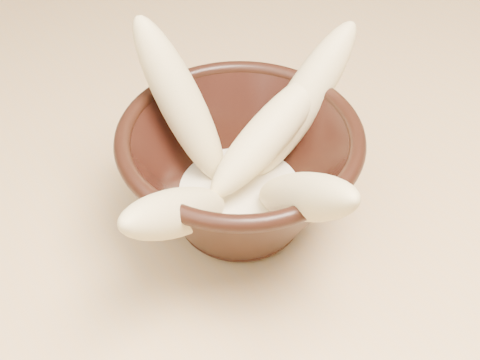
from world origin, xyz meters
The scene contains 8 objects.
table centered at (0.00, 0.00, 0.67)m, with size 1.20×0.80×0.75m.
bowl centered at (-0.05, -0.13, 0.81)m, with size 0.18×0.18×0.10m.
milk_puddle centered at (-0.05, -0.13, 0.78)m, with size 0.10×0.10×0.01m, color beige.
banana_upright centered at (-0.07, -0.08, 0.84)m, with size 0.03×0.03×0.14m, color #E4D187.
banana_left centered at (-0.12, -0.15, 0.82)m, with size 0.03×0.03×0.13m, color #E4D187.
banana_right centered at (0.02, -0.11, 0.83)m, with size 0.03×0.03×0.14m, color #E4D187.
banana_across centered at (-0.02, -0.12, 0.82)m, with size 0.03×0.03×0.13m, color #E4D187.
banana_front centered at (-0.05, -0.19, 0.83)m, with size 0.03×0.03×0.14m, color #E4D187.
Camera 1 is at (-0.25, -0.42, 1.14)m, focal length 50.00 mm.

